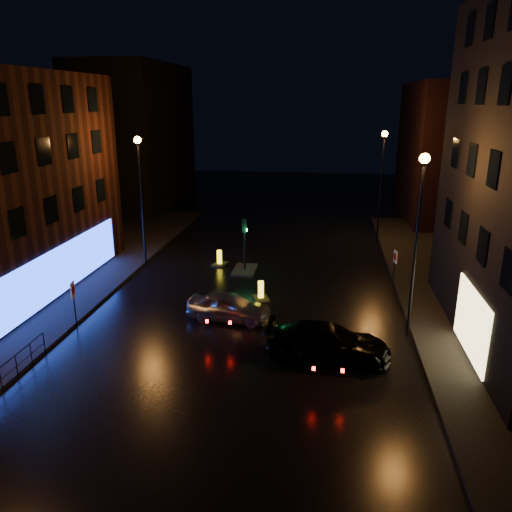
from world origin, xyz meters
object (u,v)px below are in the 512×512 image
object	(u,v)px
dark_sedan	(328,342)
road_sign_left	(73,294)
traffic_signal	(245,263)
road_sign_right	(395,260)
bollard_near	(261,295)
bollard_far	(220,262)
silver_hatchback	(229,306)

from	to	relation	value
dark_sedan	road_sign_left	size ratio (longest dim) A/B	2.26
traffic_signal	road_sign_right	xyz separation A→B (m)	(9.10, -1.59, 1.15)
bollard_near	road_sign_left	size ratio (longest dim) A/B	0.61
bollard_near	bollard_far	bearing A→B (deg)	101.83
silver_hatchback	road_sign_right	world-z (taller)	road_sign_right
dark_sedan	road_sign_right	size ratio (longest dim) A/B	2.37
dark_sedan	bollard_far	size ratio (longest dim) A/B	3.99
bollard_near	silver_hatchback	bearing A→B (deg)	-133.53
dark_sedan	bollard_far	bearing A→B (deg)	32.59
silver_hatchback	dark_sedan	size ratio (longest dim) A/B	0.79
silver_hatchback	dark_sedan	world-z (taller)	dark_sedan
dark_sedan	bollard_near	bearing A→B (deg)	31.86
bollard_near	bollard_far	xyz separation A→B (m)	(-3.50, 5.54, -0.01)
bollard_far	traffic_signal	bearing A→B (deg)	-13.80
traffic_signal	bollard_far	xyz separation A→B (m)	(-1.85, 0.93, -0.28)
traffic_signal	road_sign_left	distance (m)	11.57
traffic_signal	dark_sedan	xyz separation A→B (m)	(5.31, -10.77, 0.25)
silver_hatchback	bollard_far	xyz separation A→B (m)	(-2.28, 8.39, -0.48)
silver_hatchback	road_sign_right	distance (m)	10.51
road_sign_left	road_sign_right	xyz separation A→B (m)	(15.79, 7.76, -0.08)
road_sign_right	road_sign_left	bearing A→B (deg)	15.60
silver_hatchback	road_sign_left	world-z (taller)	road_sign_left
traffic_signal	silver_hatchback	size ratio (longest dim) A/B	0.83
bollard_near	road_sign_left	distance (m)	9.71
silver_hatchback	dark_sedan	bearing A→B (deg)	-117.09
bollard_far	road_sign_left	size ratio (longest dim) A/B	0.57
traffic_signal	dark_sedan	bearing A→B (deg)	-63.76
silver_hatchback	bollard_far	bearing A→B (deg)	22.24
silver_hatchback	bollard_near	xyz separation A→B (m)	(1.22, 2.85, -0.47)
traffic_signal	road_sign_right	world-z (taller)	traffic_signal
road_sign_left	traffic_signal	bearing A→B (deg)	41.78
dark_sedan	road_sign_left	world-z (taller)	road_sign_left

